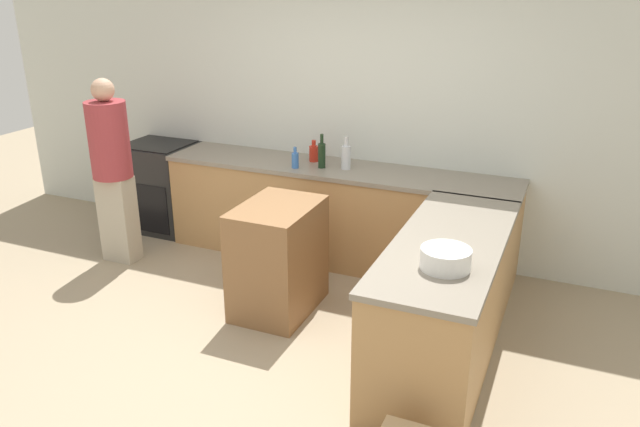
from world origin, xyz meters
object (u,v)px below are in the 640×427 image
object	(u,v)px
range_oven	(161,186)
wine_bottle_dark	(322,154)
mixing_bowl	(446,259)
person_by_range	(112,166)
hot_sauce_bottle	(314,153)
vinegar_bottle_clear	(346,156)
island_table	(278,258)
water_bottle_blue	(295,160)

from	to	relation	value
range_oven	wine_bottle_dark	distance (m)	1.95
mixing_bowl	person_by_range	world-z (taller)	person_by_range
range_oven	hot_sauce_bottle	size ratio (longest dim) A/B	4.56
range_oven	vinegar_bottle_clear	distance (m)	2.15
island_table	person_by_range	size ratio (longest dim) A/B	0.52
hot_sauce_bottle	person_by_range	xyz separation A→B (m)	(-1.58, -0.90, -0.06)
range_oven	person_by_range	xyz separation A→B (m)	(0.13, -0.82, 0.46)
range_oven	vinegar_bottle_clear	size ratio (longest dim) A/B	3.15
range_oven	wine_bottle_dark	world-z (taller)	wine_bottle_dark
island_table	vinegar_bottle_clear	world-z (taller)	vinegar_bottle_clear
vinegar_bottle_clear	water_bottle_blue	world-z (taller)	vinegar_bottle_clear
hot_sauce_bottle	island_table	bearing A→B (deg)	-80.12
range_oven	wine_bottle_dark	size ratio (longest dim) A/B	2.97
island_table	water_bottle_blue	xyz separation A→B (m)	(-0.27, 0.90, 0.54)
range_oven	mixing_bowl	xyz separation A→B (m)	(3.34, -1.68, 0.51)
hot_sauce_bottle	water_bottle_blue	distance (m)	0.27
island_table	wine_bottle_dark	distance (m)	1.16
vinegar_bottle_clear	water_bottle_blue	bearing A→B (deg)	-160.46
wine_bottle_dark	hot_sauce_bottle	world-z (taller)	wine_bottle_dark
wine_bottle_dark	hot_sauce_bottle	size ratio (longest dim) A/B	1.54
hot_sauce_bottle	vinegar_bottle_clear	size ratio (longest dim) A/B	0.69
person_by_range	mixing_bowl	bearing A→B (deg)	-15.02
vinegar_bottle_clear	hot_sauce_bottle	bearing A→B (deg)	163.40
mixing_bowl	hot_sauce_bottle	xyz separation A→B (m)	(-1.63, 1.76, 0.02)
range_oven	vinegar_bottle_clear	xyz separation A→B (m)	(2.08, -0.03, 0.56)
wine_bottle_dark	hot_sauce_bottle	xyz separation A→B (m)	(-0.15, 0.16, -0.04)
hot_sauce_bottle	water_bottle_blue	world-z (taller)	hot_sauce_bottle
island_table	vinegar_bottle_clear	bearing A→B (deg)	81.33
island_table	hot_sauce_bottle	world-z (taller)	hot_sauce_bottle
island_table	wine_bottle_dark	bearing A→B (deg)	93.04
wine_bottle_dark	vinegar_bottle_clear	xyz separation A→B (m)	(0.21, 0.05, -0.01)
mixing_bowl	wine_bottle_dark	world-z (taller)	wine_bottle_dark
mixing_bowl	person_by_range	xyz separation A→B (m)	(-3.21, 0.86, -0.05)
person_by_range	water_bottle_blue	bearing A→B (deg)	22.97
vinegar_bottle_clear	person_by_range	distance (m)	2.10
range_oven	water_bottle_blue	distance (m)	1.74
hot_sauce_bottle	water_bottle_blue	xyz separation A→B (m)	(-0.07, -0.26, -0.00)
island_table	vinegar_bottle_clear	distance (m)	1.21
person_by_range	island_table	bearing A→B (deg)	-8.07
mixing_bowl	water_bottle_blue	world-z (taller)	water_bottle_blue
vinegar_bottle_clear	mixing_bowl	bearing A→B (deg)	-52.65
wine_bottle_dark	vinegar_bottle_clear	distance (m)	0.22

